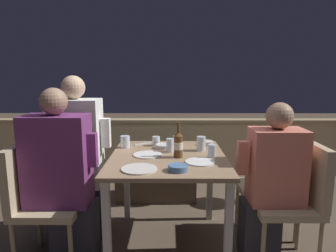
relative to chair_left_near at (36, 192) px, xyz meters
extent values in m
plane|color=brown|center=(0.96, 0.18, -0.53)|extent=(16.00, 16.00, 0.00)
cube|color=tan|center=(0.96, 1.99, -0.17)|extent=(9.00, 0.14, 0.72)
cube|color=tan|center=(0.96, 1.99, 0.21)|extent=(9.00, 0.18, 0.04)
cube|color=#937556|center=(0.96, 0.18, 0.21)|extent=(0.88, 1.00, 0.03)
cube|color=silver|center=(0.57, -0.27, -0.17)|extent=(0.05, 0.05, 0.73)
cube|color=silver|center=(1.35, -0.27, -0.17)|extent=(0.05, 0.05, 0.73)
cube|color=silver|center=(0.57, 0.63, -0.17)|extent=(0.05, 0.05, 0.73)
cube|color=silver|center=(1.35, 0.63, -0.17)|extent=(0.05, 0.05, 0.73)
cube|color=brown|center=(0.82, 1.12, -0.39)|extent=(0.87, 0.36, 0.28)
ellipsoid|color=#194723|center=(0.58, 1.12, -0.08)|extent=(0.39, 0.47, 0.37)
ellipsoid|color=#194723|center=(0.82, 1.12, -0.08)|extent=(0.39, 0.47, 0.37)
ellipsoid|color=#194723|center=(1.06, 1.12, -0.08)|extent=(0.39, 0.47, 0.37)
cube|color=tan|center=(0.10, 0.00, -0.11)|extent=(0.45, 0.45, 0.05)
cube|color=tan|center=(-0.10, 0.00, 0.14)|extent=(0.06, 0.45, 0.44)
cylinder|color=#9E8966|center=(-0.10, -0.20, -0.33)|extent=(0.03, 0.03, 0.40)
cylinder|color=#9E8966|center=(0.30, -0.20, -0.33)|extent=(0.03, 0.03, 0.40)
cylinder|color=#9E8966|center=(-0.10, 0.20, -0.33)|extent=(0.03, 0.03, 0.40)
cylinder|color=#9E8966|center=(0.30, 0.20, -0.33)|extent=(0.03, 0.03, 0.40)
cube|color=#282833|center=(0.27, 0.00, -0.31)|extent=(0.31, 0.23, 0.45)
cube|color=#6B2D66|center=(0.17, 0.00, 0.24)|extent=(0.45, 0.26, 0.65)
cube|color=#6B2D66|center=(0.42, 0.00, 0.32)|extent=(0.07, 0.07, 0.24)
sphere|color=#99755B|center=(0.17, 0.00, 0.66)|extent=(0.19, 0.19, 0.19)
cube|color=tan|center=(0.13, 0.36, -0.11)|extent=(0.45, 0.45, 0.05)
cube|color=tan|center=(-0.08, 0.36, 0.14)|extent=(0.06, 0.45, 0.44)
cylinder|color=#9E8966|center=(-0.07, 0.16, -0.33)|extent=(0.03, 0.03, 0.40)
cylinder|color=#9E8966|center=(0.32, 0.16, -0.33)|extent=(0.03, 0.03, 0.40)
cylinder|color=#9E8966|center=(-0.07, 0.56, -0.33)|extent=(0.03, 0.03, 0.40)
cylinder|color=#9E8966|center=(0.32, 0.56, -0.33)|extent=(0.03, 0.03, 0.40)
cube|color=#282833|center=(0.30, 0.36, -0.31)|extent=(0.29, 0.23, 0.45)
cube|color=white|center=(0.20, 0.36, 0.28)|extent=(0.41, 0.26, 0.73)
cube|color=white|center=(0.45, 0.36, 0.37)|extent=(0.07, 0.07, 0.24)
sphere|color=tan|center=(0.20, 0.36, 0.74)|extent=(0.19, 0.19, 0.19)
cube|color=tan|center=(1.81, 0.03, -0.11)|extent=(0.45, 0.45, 0.05)
cube|color=tan|center=(2.01, 0.03, 0.14)|extent=(0.06, 0.45, 0.44)
cylinder|color=#9E8966|center=(1.62, -0.17, -0.33)|extent=(0.03, 0.03, 0.40)
cylinder|color=#9E8966|center=(2.01, -0.17, -0.33)|extent=(0.03, 0.03, 0.40)
cylinder|color=#9E8966|center=(1.62, 0.23, -0.33)|extent=(0.03, 0.03, 0.40)
cylinder|color=#9E8966|center=(2.01, 0.23, -0.33)|extent=(0.03, 0.03, 0.40)
cube|color=#282833|center=(1.64, 0.03, -0.31)|extent=(0.27, 0.23, 0.45)
cube|color=#E07A66|center=(1.74, 0.03, 0.19)|extent=(0.38, 0.26, 0.55)
cube|color=#E07A66|center=(1.49, 0.03, 0.26)|extent=(0.07, 0.07, 0.24)
sphere|color=#99755B|center=(1.74, 0.03, 0.56)|extent=(0.19, 0.19, 0.19)
cube|color=tan|center=(1.79, 0.33, -0.11)|extent=(0.45, 0.45, 0.05)
cube|color=tan|center=(1.99, 0.33, 0.14)|extent=(0.06, 0.45, 0.44)
cylinder|color=#9E8966|center=(1.59, 0.13, -0.33)|extent=(0.03, 0.03, 0.40)
cylinder|color=#9E8966|center=(1.98, 0.13, -0.33)|extent=(0.03, 0.03, 0.40)
cylinder|color=#9E8966|center=(1.59, 0.52, -0.33)|extent=(0.03, 0.03, 0.40)
cylinder|color=#9E8966|center=(1.98, 0.52, -0.33)|extent=(0.03, 0.03, 0.40)
cylinder|color=brown|center=(1.04, 0.14, 0.31)|extent=(0.07, 0.07, 0.17)
cylinder|color=beige|center=(1.04, 0.14, 0.32)|extent=(0.07, 0.07, 0.06)
cone|color=brown|center=(1.04, 0.14, 0.41)|extent=(0.07, 0.07, 0.03)
cylinder|color=brown|center=(1.04, 0.14, 0.46)|extent=(0.03, 0.03, 0.07)
cylinder|color=silver|center=(0.77, -0.15, 0.23)|extent=(0.24, 0.24, 0.01)
cylinder|color=white|center=(0.80, 0.19, 0.23)|extent=(0.22, 0.22, 0.01)
cylinder|color=white|center=(1.19, 0.00, 0.23)|extent=(0.21, 0.21, 0.01)
cylinder|color=beige|center=(1.30, 0.52, 0.25)|extent=(0.12, 0.12, 0.04)
torus|color=beige|center=(1.30, 0.52, 0.26)|extent=(0.12, 0.12, 0.01)
cylinder|color=beige|center=(0.92, 0.41, 0.24)|extent=(0.14, 0.14, 0.03)
torus|color=beige|center=(0.92, 0.41, 0.26)|extent=(0.14, 0.14, 0.01)
cylinder|color=#4C709E|center=(1.03, -0.18, 0.25)|extent=(0.13, 0.13, 0.04)
torus|color=#4C709E|center=(1.03, -0.18, 0.26)|extent=(0.13, 0.13, 0.01)
cylinder|color=silver|center=(1.23, 0.34, 0.28)|extent=(0.07, 0.07, 0.12)
cylinder|color=silver|center=(1.04, 0.54, 0.27)|extent=(0.08, 0.08, 0.08)
cylinder|color=silver|center=(1.29, 0.13, 0.28)|extent=(0.06, 0.06, 0.10)
cylinder|color=silver|center=(0.59, 0.43, 0.28)|extent=(0.08, 0.08, 0.10)
cylinder|color=silver|center=(0.97, 0.29, 0.28)|extent=(0.06, 0.06, 0.11)
cylinder|color=silver|center=(0.85, 0.51, 0.27)|extent=(0.07, 0.07, 0.08)
cube|color=silver|center=(0.73, 0.56, 0.23)|extent=(0.14, 0.12, 0.01)
cylinder|color=brown|center=(2.03, 1.00, -0.41)|extent=(0.24, 0.24, 0.24)
cylinder|color=#47331E|center=(2.03, 1.00, -0.17)|extent=(0.03, 0.03, 0.22)
ellipsoid|color=#194723|center=(2.03, 1.00, 0.07)|extent=(0.33, 0.33, 0.30)
camera|label=1|loc=(0.97, -2.05, 0.86)|focal=32.00mm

